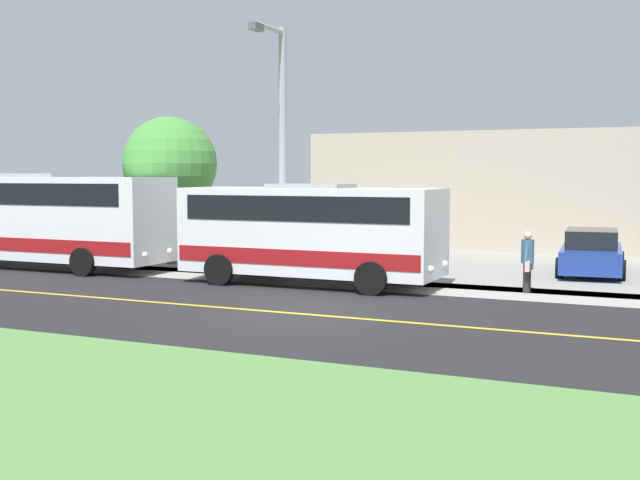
{
  "coord_description": "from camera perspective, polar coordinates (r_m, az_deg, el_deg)",
  "views": [
    {
      "loc": [
        16.05,
        7.78,
        3.19
      ],
      "look_at": [
        -3.5,
        -1.0,
        1.4
      ],
      "focal_mm": 44.26,
      "sensor_mm": 36.0,
      "label": 1
    }
  ],
  "objects": [
    {
      "name": "ground_plane",
      "position": [
        18.12,
        -1.65,
        -5.37
      ],
      "size": [
        120.0,
        120.0,
        0.0
      ],
      "primitive_type": "plane",
      "color": "#548442"
    },
    {
      "name": "parking_lot_surface",
      "position": [
        29.02,
        14.57,
        -1.69
      ],
      "size": [
        14.0,
        36.0,
        0.01
      ],
      "primitive_type": "cube",
      "color": "gray",
      "rests_on": "ground"
    },
    {
      "name": "road_surface",
      "position": [
        18.12,
        -1.65,
        -5.35
      ],
      "size": [
        8.0,
        100.0,
        0.01
      ],
      "primitive_type": "cube",
      "color": "black",
      "rests_on": "ground"
    },
    {
      "name": "street_light_pole",
      "position": [
        23.5,
        -2.85,
        7.11
      ],
      "size": [
        1.97,
        0.24,
        7.49
      ],
      "color": "#9E9EA3",
      "rests_on": "ground"
    },
    {
      "name": "road_centre_line",
      "position": [
        18.12,
        -1.65,
        -5.34
      ],
      "size": [
        0.16,
        100.0,
        0.0
      ],
      "primitive_type": "cube",
      "color": "gold",
      "rests_on": "ground"
    },
    {
      "name": "commercial_building",
      "position": [
        37.63,
        18.75,
        3.47
      ],
      "size": [
        10.0,
        22.9,
        5.0
      ],
      "primitive_type": "cube",
      "color": "#B7A893",
      "rests_on": "ground"
    },
    {
      "name": "transit_bus_rear",
      "position": [
        28.72,
        -20.06,
        1.64
      ],
      "size": [
        2.63,
        10.38,
        3.22
      ],
      "color": "white",
      "rests_on": "ground"
    },
    {
      "name": "shuttle_bus_front",
      "position": [
        22.76,
        -0.66,
        0.78
      ],
      "size": [
        2.75,
        7.64,
        2.92
      ],
      "color": "white",
      "rests_on": "ground"
    },
    {
      "name": "pedestrian_with_bags",
      "position": [
        21.99,
        14.78,
        -1.4
      ],
      "size": [
        0.72,
        0.34,
        1.65
      ],
      "color": "#262628",
      "rests_on": "ground"
    },
    {
      "name": "parked_car_near",
      "position": [
        26.58,
        19.02,
        -0.89
      ],
      "size": [
        4.52,
        2.27,
        1.45
      ],
      "color": "navy",
      "rests_on": "ground"
    },
    {
      "name": "sidewalk",
      "position": [
        22.85,
        4.05,
        -3.25
      ],
      "size": [
        2.4,
        100.0,
        0.01
      ],
      "primitive_type": "cube",
      "color": "#9E9991",
      "rests_on": "ground"
    },
    {
      "name": "tree_curbside",
      "position": [
        28.61,
        -10.81,
        5.4
      ],
      "size": [
        3.35,
        3.35,
        5.24
      ],
      "color": "brown",
      "rests_on": "ground"
    }
  ]
}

